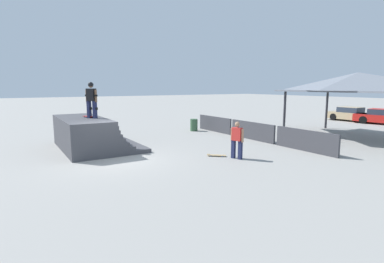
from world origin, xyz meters
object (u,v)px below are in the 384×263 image
(skater_on_deck, at_px, (91,98))
(parked_car_red, at_px, (384,117))
(skateboard_on_ground, at_px, (216,155))
(skateboard_on_deck, at_px, (89,117))
(trash_bin, at_px, (194,125))
(bystander_walking, at_px, (237,138))
(parked_car_tan, at_px, (351,114))

(skater_on_deck, xyz_separation_m, parked_car_red, (2.48, 23.15, -2.01))
(skateboard_on_ground, bearing_deg, skater_on_deck, -4.50)
(skateboard_on_deck, xyz_separation_m, parked_car_red, (2.84, 23.24, -1.05))
(trash_bin, height_order, parked_car_red, parked_car_red)
(skater_on_deck, distance_m, skateboard_on_ground, 6.70)
(bystander_walking, relative_size, skateboard_on_ground, 2.11)
(skateboard_on_deck, distance_m, parked_car_tan, 23.23)
(skater_on_deck, xyz_separation_m, skateboard_on_deck, (-0.36, -0.09, -0.96))
(skateboard_on_deck, distance_m, skateboard_on_ground, 6.71)
(skateboard_on_deck, distance_m, bystander_walking, 7.52)
(skateboard_on_deck, height_order, skateboard_on_ground, skateboard_on_deck)
(skateboard_on_deck, relative_size, bystander_walking, 0.50)
(skateboard_on_deck, relative_size, skateboard_on_ground, 1.06)
(skateboard_on_ground, height_order, parked_car_tan, parked_car_tan)
(trash_bin, bearing_deg, parked_car_red, 71.31)
(skateboard_on_deck, bearing_deg, parked_car_red, 63.73)
(parked_car_tan, distance_m, parked_car_red, 2.80)
(skateboard_on_ground, distance_m, parked_car_tan, 19.34)
(skateboard_on_ground, height_order, parked_car_red, parked_car_red)
(skateboard_on_ground, bearing_deg, bystander_walking, 163.16)
(skater_on_deck, xyz_separation_m, parked_car_tan, (-0.32, 23.11, -2.01))
(skater_on_deck, bearing_deg, skateboard_on_deck, 161.36)
(skateboard_on_ground, bearing_deg, skateboard_on_deck, -6.17)
(skateboard_on_deck, relative_size, trash_bin, 0.97)
(skateboard_on_deck, bearing_deg, parked_car_tan, 70.60)
(bystander_walking, bearing_deg, parked_car_red, -98.08)
(skater_on_deck, height_order, bystander_walking, skater_on_deck)
(bystander_walking, bearing_deg, trash_bin, -35.91)
(skateboard_on_deck, xyz_separation_m, trash_bin, (-2.39, 7.77, -1.23))
(bystander_walking, distance_m, trash_bin, 8.46)
(trash_bin, bearing_deg, bystander_walking, -19.29)
(trash_bin, xyz_separation_m, parked_car_red, (5.23, 15.47, 0.18))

